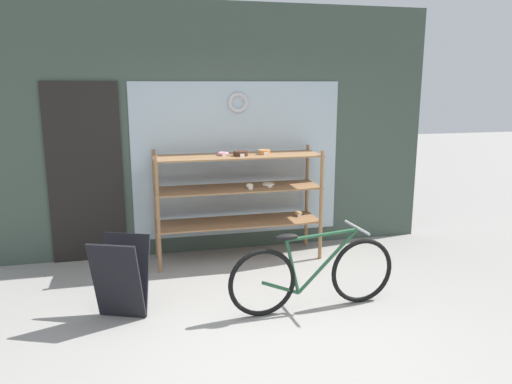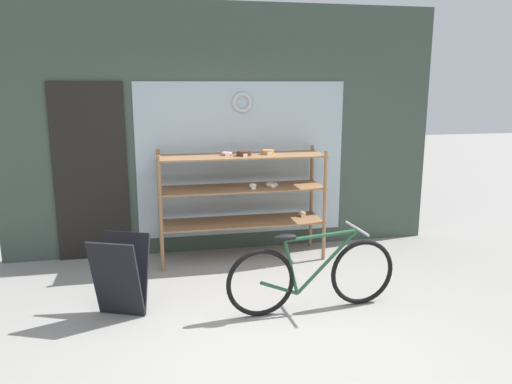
{
  "view_description": "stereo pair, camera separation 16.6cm",
  "coord_description": "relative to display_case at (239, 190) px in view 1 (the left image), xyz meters",
  "views": [
    {
      "loc": [
        -1.05,
        -3.57,
        2.08
      ],
      "look_at": [
        0.06,
        0.94,
        1.06
      ],
      "focal_mm": 35.0,
      "sensor_mm": 36.0,
      "label": 1
    },
    {
      "loc": [
        -0.89,
        -3.6,
        2.08
      ],
      "look_at": [
        0.06,
        0.94,
        1.06
      ],
      "focal_mm": 35.0,
      "sensor_mm": 36.0,
      "label": 2
    }
  ],
  "objects": [
    {
      "name": "sandwich_board",
      "position": [
        -1.36,
        -1.27,
        -0.47
      ],
      "size": [
        0.55,
        0.52,
        0.73
      ],
      "rotation": [
        0.0,
        0.0,
        -0.4
      ],
      "color": "black",
      "rests_on": "ground_plane"
    },
    {
      "name": "ground_plane",
      "position": [
        -0.13,
        -2.07,
        -0.85
      ],
      "size": [
        30.0,
        30.0,
        0.0
      ],
      "primitive_type": "plane",
      "color": "gray"
    },
    {
      "name": "bicycle",
      "position": [
        0.37,
        -1.53,
        -0.5
      ],
      "size": [
        1.64,
        0.46,
        0.77
      ],
      "rotation": [
        0.0,
        0.0,
        0.05
      ],
      "color": "black",
      "rests_on": "ground_plane"
    },
    {
      "name": "storefront_facade",
      "position": [
        -0.18,
        0.41,
        0.63
      ],
      "size": [
        5.37,
        0.13,
        3.02
      ],
      "color": "#3D4C42",
      "rests_on": "ground_plane"
    },
    {
      "name": "display_case",
      "position": [
        0.0,
        0.0,
        0.0
      ],
      "size": [
        1.95,
        0.55,
        1.32
      ],
      "color": "#8E6642",
      "rests_on": "ground_plane"
    }
  ]
}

